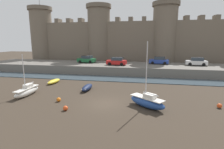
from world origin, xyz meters
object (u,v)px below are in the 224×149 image
(rowboat_midflat_right, at_px, (87,87))
(car_quay_centre_west, at_px, (87,59))
(car_quay_centre_east, at_px, (196,62))
(car_quay_east, at_px, (159,61))
(sailboat_foreground_centre, at_px, (27,91))
(car_quay_west, at_px, (117,61))
(mooring_buoy_near_shore, at_px, (59,100))
(sailboat_near_channel_left, at_px, (147,101))
(mooring_buoy_off_centre, at_px, (219,106))
(rowboat_near_channel_right, at_px, (54,81))
(mooring_buoy_mid_mud, at_px, (65,108))

(rowboat_midflat_right, distance_m, car_quay_centre_west, 16.84)
(car_quay_centre_east, height_order, car_quay_east, same)
(sailboat_foreground_centre, relative_size, car_quay_east, 1.25)
(car_quay_west, bearing_deg, car_quay_centre_east, 8.88)
(rowboat_midflat_right, bearing_deg, mooring_buoy_near_shore, -108.44)
(sailboat_near_channel_left, distance_m, car_quay_centre_east, 23.18)
(mooring_buoy_near_shore, bearing_deg, sailboat_near_channel_left, 0.67)
(sailboat_foreground_centre, height_order, mooring_buoy_off_centre, sailboat_foreground_centre)
(rowboat_midflat_right, relative_size, car_quay_centre_east, 0.78)
(rowboat_near_channel_right, xyz_separation_m, mooring_buoy_off_centre, (22.27, -6.59, -0.08))
(mooring_buoy_near_shore, xyz_separation_m, car_quay_west, (3.71, 18.38, 2.32))
(sailboat_foreground_centre, height_order, mooring_buoy_mid_mud, sailboat_foreground_centre)
(rowboat_near_channel_right, xyz_separation_m, car_quay_centre_east, (24.94, 12.98, 2.24))
(rowboat_midflat_right, bearing_deg, rowboat_near_channel_right, 156.66)
(rowboat_midflat_right, bearing_deg, car_quay_centre_east, 40.95)
(sailboat_foreground_centre, xyz_separation_m, car_quay_west, (8.74, 17.03, 1.97))
(mooring_buoy_near_shore, bearing_deg, sailboat_foreground_centre, 164.99)
(rowboat_near_channel_right, bearing_deg, car_quay_east, 38.07)
(sailboat_foreground_centre, xyz_separation_m, car_quay_centre_west, (1.29, 19.51, 1.97))
(sailboat_foreground_centre, xyz_separation_m, mooring_buoy_off_centre, (22.32, -0.00, -0.35))
(sailboat_near_channel_left, relative_size, car_quay_west, 1.62)
(rowboat_midflat_right, height_order, mooring_buoy_near_shore, rowboat_midflat_right)
(sailboat_foreground_centre, height_order, car_quay_east, sailboat_foreground_centre)
(car_quay_centre_east, relative_size, car_quay_west, 1.00)
(sailboat_near_channel_left, xyz_separation_m, car_quay_centre_west, (-13.66, 20.74, 1.91))
(car_quay_west, relative_size, car_quay_east, 1.00)
(rowboat_near_channel_right, relative_size, car_quay_east, 0.78)
(sailboat_near_channel_left, xyz_separation_m, mooring_buoy_off_centre, (7.38, 1.23, -0.41))
(sailboat_foreground_centre, height_order, sailboat_near_channel_left, sailboat_near_channel_left)
(rowboat_near_channel_right, height_order, rowboat_midflat_right, rowboat_midflat_right)
(car_quay_centre_west, bearing_deg, rowboat_midflat_right, -71.03)
(sailboat_near_channel_left, bearing_deg, car_quay_centre_east, 64.23)
(rowboat_midflat_right, height_order, car_quay_centre_east, car_quay_centre_east)
(rowboat_near_channel_right, bearing_deg, sailboat_near_channel_left, -27.70)
(mooring_buoy_near_shore, distance_m, mooring_buoy_off_centre, 17.34)
(sailboat_near_channel_left, height_order, car_quay_centre_east, sailboat_near_channel_left)
(mooring_buoy_mid_mud, height_order, car_quay_centre_west, car_quay_centre_west)
(rowboat_near_channel_right, height_order, mooring_buoy_near_shore, rowboat_near_channel_right)
(sailboat_foreground_centre, xyz_separation_m, sailboat_near_channel_left, (14.95, -1.23, 0.06))
(mooring_buoy_mid_mud, height_order, car_quay_east, car_quay_east)
(car_quay_centre_east, bearing_deg, rowboat_near_channel_right, -152.51)
(car_quay_centre_east, bearing_deg, mooring_buoy_near_shore, -133.66)
(mooring_buoy_mid_mud, bearing_deg, car_quay_centre_west, 103.75)
(rowboat_near_channel_right, distance_m, sailboat_near_channel_left, 16.83)
(sailboat_foreground_centre, xyz_separation_m, car_quay_east, (17.54, 20.29, 1.97))
(mooring_buoy_mid_mud, distance_m, mooring_buoy_off_centre, 15.79)
(rowboat_near_channel_right, xyz_separation_m, sailboat_foreground_centre, (-0.05, -6.59, 0.27))
(rowboat_midflat_right, relative_size, sailboat_near_channel_left, 0.48)
(mooring_buoy_off_centre, bearing_deg, car_quay_centre_west, 137.15)
(mooring_buoy_mid_mud, relative_size, mooring_buoy_off_centre, 1.01)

